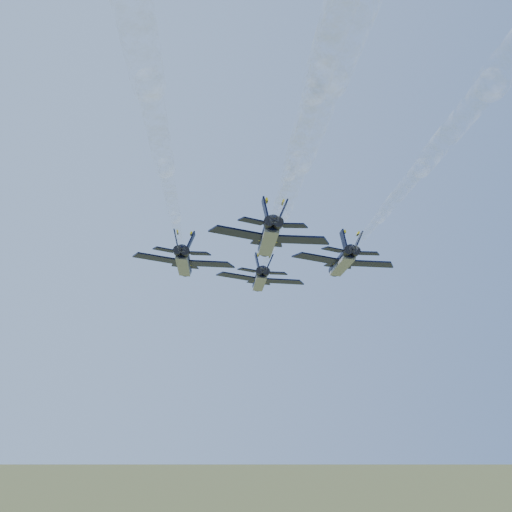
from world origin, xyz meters
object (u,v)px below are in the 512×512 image
object	(u,v)px
jet_lead	(260,280)
jet_slot	(268,238)
jet_right	(342,262)
jet_left	(184,262)

from	to	relation	value
jet_lead	jet_slot	distance (m)	28.16
jet_lead	jet_right	xyz separation A→B (m)	(4.19, -16.31, 0.00)
jet_right	jet_lead	bearing A→B (deg)	120.23
jet_right	jet_left	bearing A→B (deg)	176.92
jet_left	jet_right	distance (m)	17.88
jet_right	jet_slot	size ratio (longest dim) A/B	1.00
jet_left	jet_right	size ratio (longest dim) A/B	1.00
jet_right	jet_slot	xyz separation A→B (m)	(-12.59, -10.57, 0.00)
jet_lead	jet_left	xyz separation A→B (m)	(-12.72, -10.52, 0.00)
jet_lead	jet_left	size ratio (longest dim) A/B	1.00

